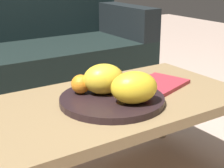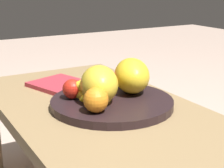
% 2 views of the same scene
% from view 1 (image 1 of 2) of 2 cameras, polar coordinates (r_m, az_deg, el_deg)
% --- Properties ---
extents(coffee_table, '(1.15, 0.57, 0.40)m').
position_cam_1_polar(coffee_table, '(1.35, -1.79, -4.64)').
color(coffee_table, olive).
rests_on(coffee_table, ground_plane).
extents(couch, '(1.70, 0.70, 0.90)m').
position_cam_1_polar(couch, '(2.37, -14.80, 3.71)').
color(couch, black).
rests_on(couch, ground_plane).
extents(fruit_bowl, '(0.39, 0.39, 0.03)m').
position_cam_1_polar(fruit_bowl, '(1.32, 0.00, -2.57)').
color(fruit_bowl, black).
rests_on(fruit_bowl, coffee_table).
extents(melon_large_front, '(0.19, 0.17, 0.12)m').
position_cam_1_polar(melon_large_front, '(1.33, -1.35, 0.83)').
color(melon_large_front, yellow).
rests_on(melon_large_front, fruit_bowl).
extents(melon_smaller_beside, '(0.20, 0.17, 0.12)m').
position_cam_1_polar(melon_smaller_beside, '(1.24, 3.57, -0.57)').
color(melon_smaller_beside, yellow).
rests_on(melon_smaller_beside, fruit_bowl).
extents(orange_front, '(0.07, 0.07, 0.07)m').
position_cam_1_polar(orange_front, '(1.36, 2.25, 0.27)').
color(orange_front, orange).
rests_on(orange_front, fruit_bowl).
extents(orange_left, '(0.07, 0.07, 0.07)m').
position_cam_1_polar(orange_left, '(1.34, -5.08, -0.02)').
color(orange_left, orange).
rests_on(orange_left, fruit_bowl).
extents(apple_front, '(0.07, 0.07, 0.07)m').
position_cam_1_polar(apple_front, '(1.34, 5.12, -0.13)').
color(apple_front, red).
rests_on(apple_front, fruit_bowl).
extents(apple_left, '(0.06, 0.06, 0.06)m').
position_cam_1_polar(apple_left, '(1.42, -0.03, 0.94)').
color(apple_left, red).
rests_on(apple_left, fruit_bowl).
extents(banana_bunch, '(0.16, 0.16, 0.06)m').
position_cam_1_polar(banana_bunch, '(1.36, -0.78, -0.06)').
color(banana_bunch, gold).
rests_on(banana_bunch, fruit_bowl).
extents(magazine, '(0.29, 0.25, 0.02)m').
position_cam_1_polar(magazine, '(1.51, 7.39, -0.08)').
color(magazine, '#AF2F3C').
rests_on(magazine, coffee_table).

